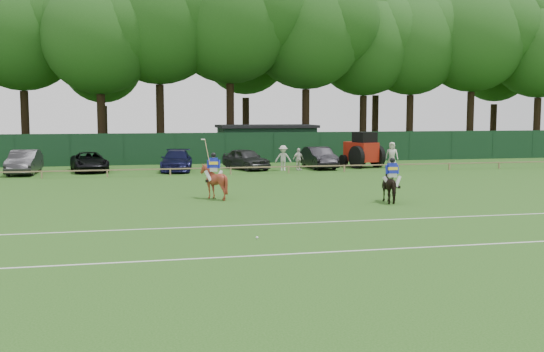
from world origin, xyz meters
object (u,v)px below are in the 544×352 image
object	(u,v)px
suv_black	(89,162)
utility_shed	(266,142)
estate_black	(319,158)
polo_ball	(257,238)
horse_dark	(392,187)
hatch_grey	(246,159)
sedan_grey	(24,162)
sedan_navy	(177,161)
horse_chestnut	(214,182)
spectator_left	(283,158)
spectator_mid	(298,159)
spectator_right	(392,155)
tractor	(362,151)

from	to	relation	value
suv_black	utility_shed	distance (m)	16.38
estate_black	polo_ball	world-z (taller)	estate_black
polo_ball	horse_dark	bearing A→B (deg)	41.85
hatch_grey	estate_black	distance (m)	5.47
sedan_grey	sedan_navy	distance (m)	10.18
sedan_navy	polo_ball	xyz separation A→B (m)	(0.87, -24.86, -0.69)
horse_chestnut	estate_black	size ratio (longest dim) A/B	0.35
sedan_grey	suv_black	world-z (taller)	sedan_grey
spectator_left	spectator_mid	bearing A→B (deg)	8.62
hatch_grey	polo_ball	xyz separation A→B (m)	(-4.12, -24.96, -0.72)
horse_dark	sedan_navy	world-z (taller)	horse_dark
hatch_grey	estate_black	size ratio (longest dim) A/B	0.94
polo_ball	utility_shed	world-z (taller)	utility_shed
spectator_right	utility_shed	world-z (taller)	utility_shed
sedan_grey	utility_shed	size ratio (longest dim) A/B	0.58
sedan_navy	spectator_mid	world-z (taller)	spectator_mid
sedan_grey	suv_black	xyz separation A→B (m)	(4.17, 0.81, -0.13)
sedan_grey	spectator_mid	world-z (taller)	sedan_grey
horse_dark	hatch_grey	xyz separation A→B (m)	(-3.62, 18.04, 0.02)
horse_chestnut	polo_ball	xyz separation A→B (m)	(0.16, -9.91, -0.80)
horse_dark	suv_black	xyz separation A→B (m)	(-14.62, 18.78, -0.07)
estate_black	polo_ball	bearing A→B (deg)	-112.19
tractor	sedan_grey	bearing A→B (deg)	165.18
spectator_mid	estate_black	bearing A→B (deg)	8.13
sedan_navy	sedan_grey	bearing A→B (deg)	-173.08
hatch_grey	sedan_navy	bearing A→B (deg)	159.36
spectator_right	polo_ball	distance (m)	28.46
sedan_grey	spectator_right	distance (m)	26.16
spectator_left	utility_shed	bearing A→B (deg)	95.42
spectator_right	utility_shed	distance (m)	12.16
horse_chestnut	tractor	distance (m)	19.97
suv_black	spectator_left	xyz separation A→B (m)	(13.45, -2.15, 0.22)
horse_dark	estate_black	size ratio (longest dim) A/B	0.37
sedan_grey	spectator_mid	distance (m)	18.77
horse_dark	spectator_right	bearing A→B (deg)	-110.23
sedan_grey	estate_black	size ratio (longest dim) A/B	1.03
polo_ball	tractor	bearing A→B (deg)	62.37
polo_ball	horse_chestnut	bearing A→B (deg)	90.93
horse_chestnut	sedan_grey	size ratio (longest dim) A/B	0.34
hatch_grey	polo_ball	size ratio (longest dim) A/B	49.73
horse_chestnut	hatch_grey	distance (m)	15.65
spectator_right	utility_shed	bearing A→B (deg)	153.46
suv_black	tractor	distance (m)	19.94
estate_black	tractor	size ratio (longest dim) A/B	1.32
tractor	spectator_right	bearing A→B (deg)	-35.85
horse_chestnut	polo_ball	world-z (taller)	horse_chestnut
horse_dark	horse_chestnut	xyz separation A→B (m)	(-7.90, 2.99, 0.10)
sedan_grey	horse_chestnut	bearing A→B (deg)	-52.23
sedan_grey	suv_black	bearing A→B (deg)	12.70
hatch_grey	utility_shed	bearing A→B (deg)	46.94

